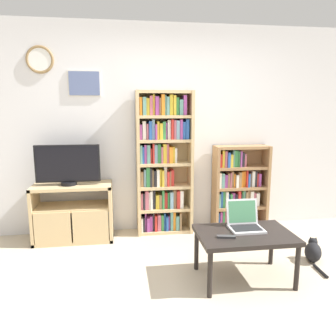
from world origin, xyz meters
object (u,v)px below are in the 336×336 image
(remote_near_laptop, at_px, (226,237))
(television, at_px, (68,165))
(laptop, at_px, (245,222))
(cat, at_px, (313,251))
(bookshelf_tall, at_px, (163,163))
(bookshelf_short, at_px, (237,189))
(tv_stand, at_px, (73,213))
(coffee_table, at_px, (245,238))

(remote_near_laptop, bearing_deg, television, -118.31)
(laptop, xyz_separation_m, cat, (0.82, 0.13, -0.42))
(bookshelf_tall, bearing_deg, television, -173.58)
(laptop, distance_m, cat, 0.93)
(bookshelf_tall, relative_size, bookshelf_short, 1.62)
(tv_stand, xyz_separation_m, coffee_table, (1.69, -1.18, 0.06))
(bookshelf_short, distance_m, laptop, 1.25)
(television, relative_size, coffee_table, 0.85)
(tv_stand, distance_m, cat, 2.72)
(television, relative_size, bookshelf_short, 0.67)
(laptop, bearing_deg, coffee_table, -108.04)
(bookshelf_tall, xyz_separation_m, cat, (1.45, -1.06, -0.80))
(bookshelf_short, height_order, laptop, bookshelf_short)
(remote_near_laptop, bearing_deg, laptop, 141.45)
(tv_stand, distance_m, coffee_table, 2.06)
(television, xyz_separation_m, bookshelf_short, (2.12, 0.14, -0.40))
(coffee_table, height_order, remote_near_laptop, remote_near_laptop)
(laptop, bearing_deg, bookshelf_short, 73.38)
(tv_stand, xyz_separation_m, laptop, (1.73, -1.07, 0.18))
(tv_stand, distance_m, remote_near_laptop, 1.96)
(television, relative_size, laptop, 2.40)
(remote_near_laptop, bearing_deg, cat, 119.01)
(bookshelf_tall, bearing_deg, bookshelf_short, 0.56)
(television, bearing_deg, bookshelf_tall, 6.42)
(bookshelf_tall, distance_m, coffee_table, 1.51)
(bookshelf_tall, relative_size, cat, 3.60)
(tv_stand, relative_size, cat, 1.86)
(laptop, bearing_deg, remote_near_laptop, -139.79)
(cat, bearing_deg, bookshelf_short, 139.02)
(laptop, bearing_deg, cat, 9.29)
(bookshelf_short, xyz_separation_m, cat, (0.45, -1.07, -0.42))
(bookshelf_short, bearing_deg, remote_near_laptop, -113.52)
(tv_stand, height_order, coffee_table, tv_stand)
(tv_stand, bearing_deg, bookshelf_tall, 6.28)
(bookshelf_tall, height_order, cat, bookshelf_tall)
(bookshelf_short, distance_m, cat, 1.24)
(bookshelf_tall, distance_m, remote_near_laptop, 1.51)
(coffee_table, bearing_deg, cat, 15.89)
(television, height_order, remote_near_laptop, television)
(bookshelf_tall, xyz_separation_m, remote_near_laptop, (0.38, -1.39, -0.43))
(coffee_table, bearing_deg, television, 145.70)
(bookshelf_tall, bearing_deg, cat, -36.13)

